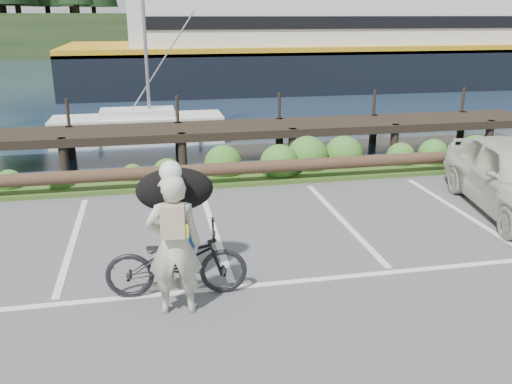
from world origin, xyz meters
TOP-DOWN VIEW (x-y plane):
  - ground at (0.00, 0.00)m, footprint 72.00×72.00m
  - harbor_backdrop at (0.39, 78.52)m, footprint 170.00×160.00m
  - vegetation_strip at (0.00, 5.30)m, footprint 34.00×1.60m
  - log_rail at (0.00, 4.60)m, footprint 32.00×0.30m
  - bicycle at (-0.83, -0.43)m, footprint 2.11×0.88m
  - cyclist at (-0.87, -0.91)m, footprint 0.77×0.54m
  - dog at (-0.78, 0.22)m, footprint 0.67×1.22m

SIDE VIEW (x-z plane):
  - harbor_backdrop at x=0.39m, z-range -15.00..15.00m
  - ground at x=0.00m, z-range 0.00..0.00m
  - log_rail at x=0.00m, z-range -0.30..0.30m
  - vegetation_strip at x=0.00m, z-range 0.00..0.10m
  - bicycle at x=-0.83m, z-range 0.00..1.08m
  - cyclist at x=-0.87m, z-range 0.00..2.01m
  - dog at x=-0.78m, z-range 1.08..1.76m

